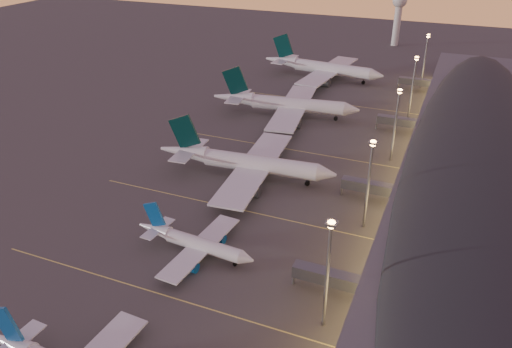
# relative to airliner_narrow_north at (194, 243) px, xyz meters

# --- Properties ---
(ground) EXTENTS (700.00, 700.00, 0.00)m
(ground) POSITION_rel_airliner_narrow_north_xyz_m (0.84, -11.62, -3.10)
(ground) COLOR #413E3C
(airliner_narrow_north) EXTENTS (33.59, 30.06, 12.00)m
(airliner_narrow_north) POSITION_rel_airliner_narrow_north_xyz_m (0.00, 0.00, 0.00)
(airliner_narrow_north) COLOR silver
(airliner_narrow_north) RESTS_ON ground
(airliner_wide_near) EXTENTS (59.91, 54.77, 19.16)m
(airliner_wide_near) POSITION_rel_airliner_narrow_north_xyz_m (-5.04, 43.12, 1.83)
(airliner_wide_near) COLOR silver
(airliner_wide_near) RESTS_ON ground
(airliner_wide_mid) EXTENTS (62.50, 57.43, 20.00)m
(airliner_wide_mid) POSITION_rel_airliner_narrow_north_xyz_m (-11.85, 100.11, 2.05)
(airliner_wide_mid) COLOR silver
(airliner_wide_mid) RESTS_ON ground
(airliner_wide_far) EXTENTS (65.18, 59.74, 20.85)m
(airliner_wide_far) POSITION_rel_airliner_narrow_north_xyz_m (-12.66, 159.29, 2.27)
(airliner_wide_far) COLOR silver
(airliner_wide_far) RESTS_ON ground
(terminal_building) EXTENTS (56.35, 255.00, 17.46)m
(terminal_building) POSITION_rel_airliner_narrow_north_xyz_m (62.68, 60.85, 5.68)
(terminal_building) COLOR #525358
(terminal_building) RESTS_ON ground
(light_masts) EXTENTS (2.20, 217.20, 25.90)m
(light_masts) POSITION_rel_airliner_narrow_north_xyz_m (36.84, 53.38, 14.45)
(light_masts) COLOR slate
(light_masts) RESTS_ON ground
(radar_tower) EXTENTS (9.00, 9.00, 32.50)m
(radar_tower) POSITION_rel_airliner_narrow_north_xyz_m (10.84, 248.38, 18.77)
(radar_tower) COLOR silver
(radar_tower) RESTS_ON ground
(lane_markings) EXTENTS (90.00, 180.36, 0.00)m
(lane_markings) POSITION_rel_airliner_narrow_north_xyz_m (0.84, 28.38, -3.09)
(lane_markings) COLOR #D8C659
(lane_markings) RESTS_ON ground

